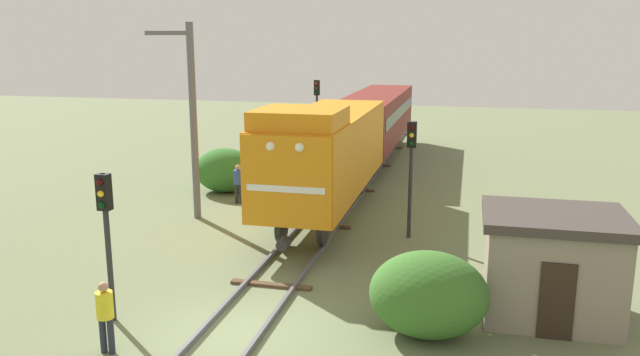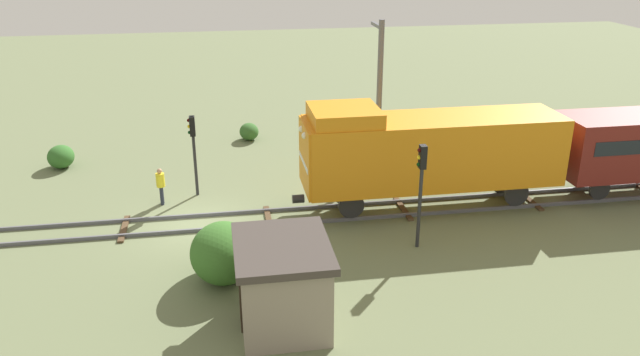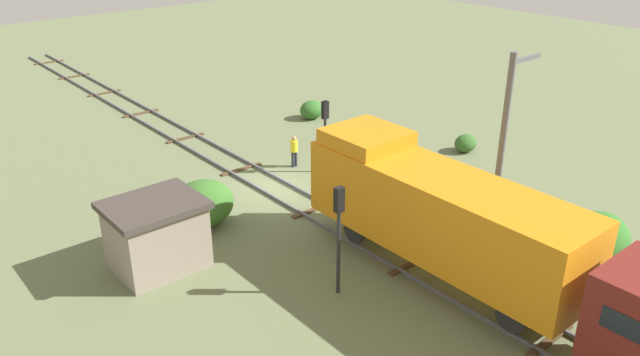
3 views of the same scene
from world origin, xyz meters
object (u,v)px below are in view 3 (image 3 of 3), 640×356
at_px(locomotive, 436,210).
at_px(worker_by_signal, 535,233).
at_px(catenary_mast, 504,138).
at_px(relay_hut, 157,234).
at_px(traffic_signal_mid, 339,221).
at_px(worker_near_track, 294,149).
at_px(traffic_signal_near, 325,123).

distance_m(locomotive, worker_by_signal, 4.83).
relative_size(locomotive, catenary_mast, 1.54).
bearing_deg(locomotive, relay_hut, -43.46).
bearing_deg(traffic_signal_mid, relay_hut, -54.20).
bearing_deg(relay_hut, traffic_signal_mid, 125.80).
bearing_deg(catenary_mast, worker_near_track, -75.87).
distance_m(worker_by_signal, catenary_mast, 4.00).
height_order(traffic_signal_near, worker_by_signal, traffic_signal_near).
xyz_separation_m(locomotive, worker_by_signal, (-4.20, 1.59, -1.78)).
bearing_deg(worker_by_signal, traffic_signal_near, -96.68).
distance_m(worker_near_track, relay_hut, 10.82).
xyz_separation_m(traffic_signal_near, worker_near_track, (0.80, -1.53, -1.65)).
height_order(traffic_signal_mid, relay_hut, traffic_signal_mid).
bearing_deg(traffic_signal_near, catenary_mast, 101.64).
height_order(traffic_signal_near, relay_hut, traffic_signal_near).
bearing_deg(catenary_mast, relay_hut, -26.39).
relative_size(worker_near_track, catenary_mast, 0.22).
relative_size(traffic_signal_mid, relay_hut, 1.19).
height_order(worker_near_track, worker_by_signal, same).
distance_m(traffic_signal_mid, relay_hut, 7.17).
relative_size(traffic_signal_mid, worker_by_signal, 2.45).
bearing_deg(traffic_signal_mid, worker_near_track, -120.02).
bearing_deg(worker_near_track, catenary_mast, -109.77).
bearing_deg(worker_near_track, traffic_signal_mid, -153.92).
relative_size(locomotive, worker_near_track, 6.82).
distance_m(catenary_mast, relay_hut, 14.27).
xyz_separation_m(locomotive, traffic_signal_mid, (3.40, -1.42, 0.12)).
height_order(locomotive, relay_hut, locomotive).
distance_m(locomotive, traffic_signal_mid, 3.69).
distance_m(worker_by_signal, relay_hut, 14.59).
xyz_separation_m(locomotive, worker_near_track, (-2.40, -11.46, -1.78)).
height_order(traffic_signal_near, catenary_mast, catenary_mast).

